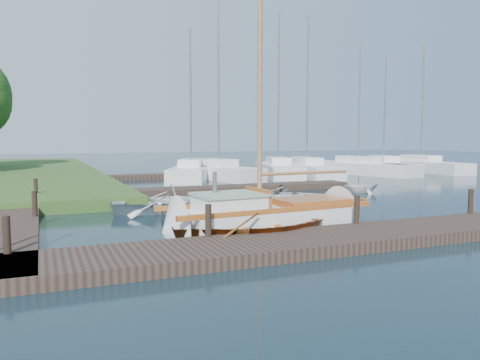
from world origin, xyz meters
name	(u,v)px	position (x,y,z in m)	size (l,w,h in m)	color
ground	(240,212)	(0.00, 0.00, 0.00)	(160.00, 160.00, 0.00)	black
near_dock	(333,240)	(0.00, -6.00, 0.15)	(18.00, 2.20, 0.30)	#30201B
left_dock	(4,214)	(-8.00, 2.00, 0.15)	(2.20, 18.00, 0.30)	#30201B
far_dock	(226,189)	(2.00, 6.50, 0.15)	(14.00, 1.60, 0.30)	#30201B
pontoon	(277,172)	(10.00, 16.00, 0.15)	(30.00, 1.60, 0.30)	#30201B
mooring_post_0	(7,235)	(-7.50, -5.00, 0.70)	(0.16, 0.16, 0.80)	black
mooring_post_1	(208,220)	(-3.00, -5.00, 0.70)	(0.16, 0.16, 0.80)	black
mooring_post_2	(357,210)	(1.50, -5.00, 0.70)	(0.16, 0.16, 0.80)	black
mooring_post_3	(471,201)	(6.00, -5.00, 0.70)	(0.16, 0.16, 0.80)	black
mooring_post_4	(35,204)	(-7.00, 0.00, 0.70)	(0.16, 0.16, 0.80)	black
mooring_post_5	(36,188)	(-7.00, 5.00, 0.70)	(0.16, 0.16, 0.80)	black
sailboat	(270,219)	(-0.55, -3.57, 0.34)	(7.27, 2.46, 9.83)	silver
dinghy	(250,222)	(-1.54, -4.30, 0.45)	(3.10, 4.34, 0.90)	#903A17
tender_a	(167,201)	(-2.51, 1.10, 0.42)	(2.86, 4.01, 0.83)	silver
tender_b	(175,195)	(-1.99, 1.77, 0.54)	(1.75, 2.03, 1.07)	silver
tender_c	(284,195)	(2.58, 1.35, 0.39)	(2.67, 3.74, 0.78)	silver
tender_d	(361,183)	(8.10, 3.32, 0.49)	(1.62, 1.87, 0.99)	silver
marina_boat_1	(191,172)	(2.42, 13.85, 0.56)	(5.25, 8.05, 9.94)	silver
marina_boat_2	(219,171)	(4.18, 13.34, 0.58)	(4.24, 7.42, 11.68)	silver
marina_boat_3	(278,168)	(9.16, 14.33, 0.58)	(4.37, 8.24, 11.73)	silver
marina_boat_4	(306,168)	(11.14, 13.61, 0.57)	(3.60, 8.95, 11.51)	silver
marina_boat_5	(358,167)	(15.94, 13.88, 0.56)	(4.47, 10.08, 10.11)	silver
marina_boat_6	(383,166)	(18.58, 14.07, 0.56)	(4.02, 8.46, 9.25)	silver
marina_boat_7	(420,165)	(22.33, 13.92, 0.56)	(2.58, 9.47, 10.55)	silver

